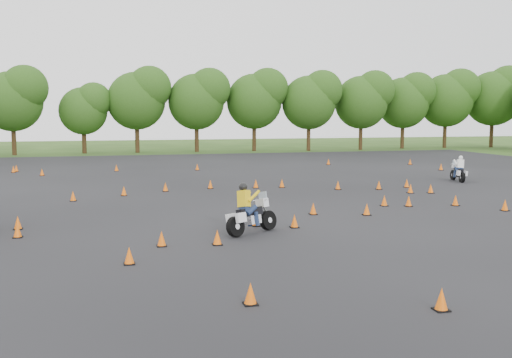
# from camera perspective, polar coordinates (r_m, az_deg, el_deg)

# --- Properties ---
(ground) EXTENTS (140.00, 140.00, 0.00)m
(ground) POSITION_cam_1_polar(r_m,az_deg,el_deg) (21.17, 2.67, -4.42)
(ground) COLOR #2D5119
(ground) RESTS_ON ground
(asphalt_pad) EXTENTS (62.00, 62.00, 0.00)m
(asphalt_pad) POSITION_cam_1_polar(r_m,az_deg,el_deg) (26.88, -1.05, -2.06)
(asphalt_pad) COLOR black
(asphalt_pad) RESTS_ON ground
(treeline) EXTENTS (87.32, 32.00, 10.20)m
(treeline) POSITION_cam_1_polar(r_m,az_deg,el_deg) (55.20, -5.08, 7.04)
(treeline) COLOR #274B15
(treeline) RESTS_ON ground
(traffic_cones) EXTENTS (31.96, 33.11, 0.45)m
(traffic_cones) POSITION_cam_1_polar(r_m,az_deg,el_deg) (25.53, 0.50, -2.01)
(traffic_cones) COLOR #FE650A
(traffic_cones) RESTS_ON asphalt_pad
(rider_yellow) EXTENTS (2.26, 1.76, 1.73)m
(rider_yellow) POSITION_cam_1_polar(r_m,az_deg,el_deg) (19.12, -0.25, -2.96)
(rider_yellow) COLOR yellow
(rider_yellow) RESTS_ON ground
(rider_white) EXTENTS (1.04, 2.09, 1.55)m
(rider_white) POSITION_cam_1_polar(r_m,az_deg,el_deg) (36.14, 19.50, 1.01)
(rider_white) COLOR white
(rider_white) RESTS_ON ground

